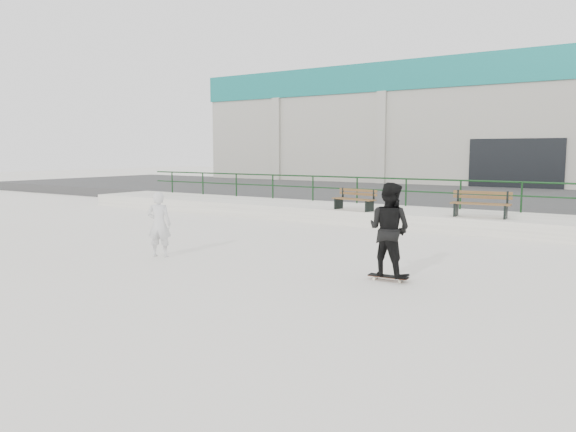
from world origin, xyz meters
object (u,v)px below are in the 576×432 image
Objects in this scene: bench_right at (481,204)px; seated_skater at (159,224)px; standing_skater at (389,229)px; bench_left at (355,200)px; skateboard at (388,277)px.

seated_skater is at bearing -128.15° from bench_right.
standing_skater is (0.25, -7.43, 0.11)m from bench_right.
standing_skater is (4.39, -7.13, 0.14)m from bench_left.
bench_left is 0.91× the size of standing_skater.
bench_left is at bearing -50.56° from standing_skater.
standing_skater reaches higher than seated_skater.
bench_right is 9.74m from seated_skater.
seated_skater reaches higher than bench_left.
bench_left is 7.95m from seated_skater.
seated_skater is at bearing -176.91° from skateboard.
bench_right is 0.98× the size of standing_skater.
seated_skater is at bearing 15.35° from standing_skater.
standing_skater reaches higher than bench_left.
standing_skater is 1.17× the size of seated_skater.
bench_right is at bearing -80.28° from standing_skater.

